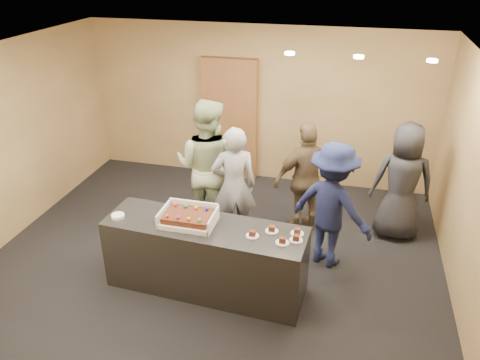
{
  "coord_description": "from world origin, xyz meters",
  "views": [
    {
      "loc": [
        1.61,
        -5.11,
        3.82
      ],
      "look_at": [
        0.32,
        0.0,
        1.17
      ],
      "focal_mm": 35.0,
      "sensor_mm": 36.0,
      "label": 1
    }
  ],
  "objects_px": {
    "serving_counter": "(206,257)",
    "person_brown_extra": "(307,179)",
    "storage_cabinet": "(230,120)",
    "sheet_cake": "(188,216)",
    "plate_stack": "(118,216)",
    "cake_box": "(189,219)",
    "person_sage_man": "(207,166)",
    "person_server_grey": "(234,186)",
    "person_navy_man": "(332,206)",
    "person_dark_suit": "(402,182)"
  },
  "relations": [
    {
      "from": "person_navy_man",
      "to": "sheet_cake",
      "type": "bearing_deg",
      "value": 54.47
    },
    {
      "from": "storage_cabinet",
      "to": "person_server_grey",
      "type": "relative_size",
      "value": 1.25
    },
    {
      "from": "serving_counter",
      "to": "person_navy_man",
      "type": "xyz_separation_m",
      "value": [
        1.4,
        0.92,
        0.4
      ]
    },
    {
      "from": "storage_cabinet",
      "to": "sheet_cake",
      "type": "distance_m",
      "value": 3.17
    },
    {
      "from": "plate_stack",
      "to": "person_sage_man",
      "type": "height_order",
      "value": "person_sage_man"
    },
    {
      "from": "person_server_grey",
      "to": "person_dark_suit",
      "type": "xyz_separation_m",
      "value": [
        2.25,
        0.7,
        0.0
      ]
    },
    {
      "from": "person_navy_man",
      "to": "person_dark_suit",
      "type": "height_order",
      "value": "person_dark_suit"
    },
    {
      "from": "person_navy_man",
      "to": "person_brown_extra",
      "type": "xyz_separation_m",
      "value": [
        -0.41,
        0.72,
        -0.02
      ]
    },
    {
      "from": "person_navy_man",
      "to": "storage_cabinet",
      "type": "bearing_deg",
      "value": -24.0
    },
    {
      "from": "cake_box",
      "to": "person_dark_suit",
      "type": "bearing_deg",
      "value": 35.65
    },
    {
      "from": "person_server_grey",
      "to": "person_navy_man",
      "type": "xyz_separation_m",
      "value": [
        1.34,
        -0.2,
        -0.01
      ]
    },
    {
      "from": "storage_cabinet",
      "to": "person_sage_man",
      "type": "bearing_deg",
      "value": -85.07
    },
    {
      "from": "cake_box",
      "to": "sheet_cake",
      "type": "xyz_separation_m",
      "value": [
        -0.0,
        -0.02,
        0.05
      ]
    },
    {
      "from": "person_navy_man",
      "to": "person_sage_man",
      "type": "bearing_deg",
      "value": 10.05
    },
    {
      "from": "person_navy_man",
      "to": "person_dark_suit",
      "type": "distance_m",
      "value": 1.28
    },
    {
      "from": "plate_stack",
      "to": "storage_cabinet",
      "type": "bearing_deg",
      "value": 81.12
    },
    {
      "from": "storage_cabinet",
      "to": "person_server_grey",
      "type": "bearing_deg",
      "value": -73.07
    },
    {
      "from": "plate_stack",
      "to": "person_navy_man",
      "type": "xyz_separation_m",
      "value": [
        2.46,
        0.99,
        -0.07
      ]
    },
    {
      "from": "person_sage_man",
      "to": "person_navy_man",
      "type": "bearing_deg",
      "value": 169.4
    },
    {
      "from": "storage_cabinet",
      "to": "plate_stack",
      "type": "xyz_separation_m",
      "value": [
        -0.5,
        -3.22,
        -0.16
      ]
    },
    {
      "from": "person_server_grey",
      "to": "person_sage_man",
      "type": "bearing_deg",
      "value": -51.08
    },
    {
      "from": "storage_cabinet",
      "to": "person_navy_man",
      "type": "bearing_deg",
      "value": -48.65
    },
    {
      "from": "cake_box",
      "to": "person_sage_man",
      "type": "bearing_deg",
      "value": 98.8
    },
    {
      "from": "serving_counter",
      "to": "person_dark_suit",
      "type": "xyz_separation_m",
      "value": [
        2.31,
        1.82,
        0.41
      ]
    },
    {
      "from": "storage_cabinet",
      "to": "plate_stack",
      "type": "relative_size",
      "value": 13.71
    },
    {
      "from": "serving_counter",
      "to": "person_brown_extra",
      "type": "relative_size",
      "value": 1.44
    },
    {
      "from": "serving_counter",
      "to": "plate_stack",
      "type": "bearing_deg",
      "value": -172.37
    },
    {
      "from": "person_sage_man",
      "to": "person_dark_suit",
      "type": "height_order",
      "value": "person_sage_man"
    },
    {
      "from": "plate_stack",
      "to": "person_sage_man",
      "type": "xyz_separation_m",
      "value": [
        0.66,
        1.47,
        0.07
      ]
    },
    {
      "from": "cake_box",
      "to": "plate_stack",
      "type": "height_order",
      "value": "cake_box"
    },
    {
      "from": "person_dark_suit",
      "to": "person_server_grey",
      "type": "bearing_deg",
      "value": 13.49
    },
    {
      "from": "person_server_grey",
      "to": "person_brown_extra",
      "type": "xyz_separation_m",
      "value": [
        0.93,
        0.52,
        -0.03
      ]
    },
    {
      "from": "cake_box",
      "to": "person_sage_man",
      "type": "distance_m",
      "value": 1.38
    },
    {
      "from": "serving_counter",
      "to": "person_brown_extra",
      "type": "height_order",
      "value": "person_brown_extra"
    },
    {
      "from": "cake_box",
      "to": "person_dark_suit",
      "type": "distance_m",
      "value": 3.08
    },
    {
      "from": "plate_stack",
      "to": "cake_box",
      "type": "bearing_deg",
      "value": 6.69
    },
    {
      "from": "person_navy_man",
      "to": "person_dark_suit",
      "type": "xyz_separation_m",
      "value": [
        0.9,
        0.9,
        0.01
      ]
    },
    {
      "from": "storage_cabinet",
      "to": "person_navy_man",
      "type": "distance_m",
      "value": 2.98
    },
    {
      "from": "serving_counter",
      "to": "person_dark_suit",
      "type": "bearing_deg",
      "value": 41.66
    },
    {
      "from": "serving_counter",
      "to": "storage_cabinet",
      "type": "distance_m",
      "value": 3.25
    },
    {
      "from": "serving_counter",
      "to": "person_navy_man",
      "type": "distance_m",
      "value": 1.72
    },
    {
      "from": "storage_cabinet",
      "to": "cake_box",
      "type": "xyz_separation_m",
      "value": [
        0.36,
        -3.12,
        -0.13
      ]
    },
    {
      "from": "person_sage_man",
      "to": "person_navy_man",
      "type": "distance_m",
      "value": 1.88
    },
    {
      "from": "storage_cabinet",
      "to": "sheet_cake",
      "type": "relative_size",
      "value": 3.99
    },
    {
      "from": "sheet_cake",
      "to": "person_server_grey",
      "type": "distance_m",
      "value": 1.15
    },
    {
      "from": "person_server_grey",
      "to": "sheet_cake",
      "type": "bearing_deg",
      "value": 56.37
    },
    {
      "from": "person_dark_suit",
      "to": "plate_stack",
      "type": "bearing_deg",
      "value": 25.49
    },
    {
      "from": "plate_stack",
      "to": "person_server_grey",
      "type": "height_order",
      "value": "person_server_grey"
    },
    {
      "from": "person_server_grey",
      "to": "person_navy_man",
      "type": "bearing_deg",
      "value": 150.87
    },
    {
      "from": "person_server_grey",
      "to": "person_navy_man",
      "type": "height_order",
      "value": "person_server_grey"
    }
  ]
}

